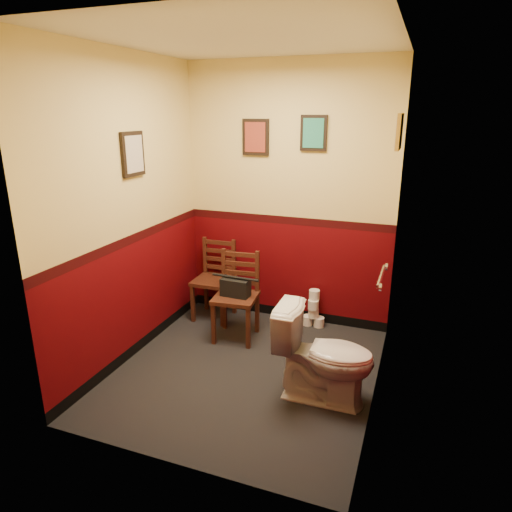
# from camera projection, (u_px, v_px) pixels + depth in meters

# --- Properties ---
(floor) EXTENTS (2.20, 2.40, 0.00)m
(floor) POSITION_uv_depth(u_px,v_px,m) (246.00, 371.00, 4.05)
(floor) COLOR black
(floor) RESTS_ON ground
(ceiling) EXTENTS (2.20, 2.40, 0.00)m
(ceiling) POSITION_uv_depth(u_px,v_px,m) (244.00, 38.00, 3.23)
(ceiling) COLOR silver
(ceiling) RESTS_ON ground
(wall_back) EXTENTS (2.20, 0.00, 2.70)m
(wall_back) POSITION_uv_depth(u_px,v_px,m) (288.00, 198.00, 4.71)
(wall_back) COLOR #4E0409
(wall_back) RESTS_ON ground
(wall_front) EXTENTS (2.20, 0.00, 2.70)m
(wall_front) POSITION_uv_depth(u_px,v_px,m) (166.00, 270.00, 2.57)
(wall_front) COLOR #4E0409
(wall_front) RESTS_ON ground
(wall_left) EXTENTS (0.00, 2.40, 2.70)m
(wall_left) POSITION_uv_depth(u_px,v_px,m) (129.00, 213.00, 4.01)
(wall_left) COLOR #4E0409
(wall_left) RESTS_ON ground
(wall_right) EXTENTS (0.00, 2.40, 2.70)m
(wall_right) POSITION_uv_depth(u_px,v_px,m) (387.00, 236.00, 3.28)
(wall_right) COLOR #4E0409
(wall_right) RESTS_ON ground
(grab_bar) EXTENTS (0.05, 0.56, 0.06)m
(grab_bar) POSITION_uv_depth(u_px,v_px,m) (382.00, 276.00, 3.63)
(grab_bar) COLOR silver
(grab_bar) RESTS_ON wall_right
(framed_print_back_a) EXTENTS (0.28, 0.04, 0.36)m
(framed_print_back_a) POSITION_uv_depth(u_px,v_px,m) (256.00, 137.00, 4.63)
(framed_print_back_a) COLOR black
(framed_print_back_a) RESTS_ON wall_back
(framed_print_back_b) EXTENTS (0.26, 0.04, 0.34)m
(framed_print_back_b) POSITION_uv_depth(u_px,v_px,m) (314.00, 133.00, 4.41)
(framed_print_back_b) COLOR black
(framed_print_back_b) RESTS_ON wall_back
(framed_print_left) EXTENTS (0.04, 0.30, 0.38)m
(framed_print_left) POSITION_uv_depth(u_px,v_px,m) (133.00, 154.00, 3.94)
(framed_print_left) COLOR black
(framed_print_left) RESTS_ON wall_left
(framed_print_right) EXTENTS (0.04, 0.34, 0.28)m
(framed_print_right) POSITION_uv_depth(u_px,v_px,m) (399.00, 132.00, 3.60)
(framed_print_right) COLOR olive
(framed_print_right) RESTS_ON wall_right
(toilet) EXTENTS (0.79, 0.45, 0.76)m
(toilet) POSITION_uv_depth(u_px,v_px,m) (324.00, 356.00, 3.56)
(toilet) COLOR white
(toilet) RESTS_ON floor
(toilet_brush) EXTENTS (0.11, 0.11, 0.39)m
(toilet_brush) POSITION_uv_depth(u_px,v_px,m) (347.00, 399.00, 3.55)
(toilet_brush) COLOR silver
(toilet_brush) RESTS_ON floor
(chair_left) EXTENTS (0.42, 0.42, 0.87)m
(chair_left) POSITION_uv_depth(u_px,v_px,m) (215.00, 279.00, 5.02)
(chair_left) COLOR #482115
(chair_left) RESTS_ON floor
(chair_right) EXTENTS (0.45, 0.45, 0.88)m
(chair_right) POSITION_uv_depth(u_px,v_px,m) (237.00, 296.00, 4.55)
(chair_right) COLOR #482115
(chair_right) RESTS_ON floor
(handbag) EXTENTS (0.29, 0.15, 0.21)m
(handbag) POSITION_uv_depth(u_px,v_px,m) (235.00, 287.00, 4.48)
(handbag) COLOR black
(handbag) RESTS_ON chair_right
(tp_stack) EXTENTS (0.23, 0.14, 0.41)m
(tp_stack) POSITION_uv_depth(u_px,v_px,m) (314.00, 311.00, 4.85)
(tp_stack) COLOR silver
(tp_stack) RESTS_ON floor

